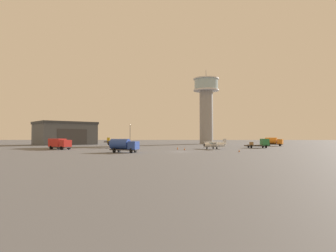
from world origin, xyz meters
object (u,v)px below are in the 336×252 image
at_px(traffic_cone_near_right, 178,148).
at_px(airplane_white, 215,144).
at_px(truck_fuel_tanker_orange, 274,141).
at_px(truck_box_red, 59,143).
at_px(traffic_cone_near_left, 185,149).
at_px(truck_flatbed_green, 261,144).
at_px(truck_fuel_tanker_blue, 124,145).
at_px(traffic_cone_mid_apron, 239,151).
at_px(light_post_east, 130,132).
at_px(airplane_black, 117,143).
at_px(control_tower, 206,103).

bearing_deg(traffic_cone_near_right, airplane_white, 14.00).
height_order(truck_fuel_tanker_orange, truck_box_red, truck_fuel_tanker_orange).
bearing_deg(truck_box_red, traffic_cone_near_left, 28.46).
relative_size(truck_flatbed_green, truck_fuel_tanker_blue, 1.08).
bearing_deg(traffic_cone_mid_apron, light_post_east, 121.56).
height_order(truck_fuel_tanker_orange, traffic_cone_near_right, truck_fuel_tanker_orange).
relative_size(light_post_east, traffic_cone_mid_apron, 13.77).
distance_m(truck_fuel_tanker_orange, truck_flatbed_green, 19.81).
xyz_separation_m(truck_flatbed_green, traffic_cone_near_right, (-25.12, -10.01, -0.97)).
bearing_deg(truck_flatbed_green, truck_fuel_tanker_orange, 54.81).
bearing_deg(traffic_cone_near_left, truck_flatbed_green, 30.38).
xyz_separation_m(truck_box_red, light_post_east, (12.61, 41.79, 3.45)).
distance_m(truck_fuel_tanker_orange, traffic_cone_near_left, 45.45).
relative_size(truck_flatbed_green, light_post_east, 0.83).
height_order(truck_flatbed_green, traffic_cone_near_right, truck_flatbed_green).
xyz_separation_m(light_post_east, traffic_cone_near_left, (20.68, -45.25, -4.76)).
xyz_separation_m(airplane_black, traffic_cone_near_right, (18.48, -11.25, -1.08)).
distance_m(control_tower, truck_fuel_tanker_orange, 38.24).
height_order(light_post_east, traffic_cone_near_left, light_post_east).
xyz_separation_m(control_tower, truck_fuel_tanker_orange, (20.99, -27.06, -17.01)).
bearing_deg(light_post_east, airplane_white, -53.18).
bearing_deg(truck_flatbed_green, airplane_white, -158.37).
bearing_deg(traffic_cone_mid_apron, traffic_cone_near_right, 139.76).
height_order(light_post_east, traffic_cone_mid_apron, light_post_east).
bearing_deg(airplane_white, control_tower, -114.03).
bearing_deg(airplane_black, truck_box_red, -108.83).
height_order(truck_flatbed_green, truck_fuel_tanker_blue, truck_fuel_tanker_blue).
xyz_separation_m(truck_fuel_tanker_orange, traffic_cone_mid_apron, (-21.44, -38.68, -1.36)).
bearing_deg(traffic_cone_near_left, truck_fuel_tanker_orange, 42.75).
xyz_separation_m(control_tower, light_post_east, (-33.06, -12.65, -13.60)).
xyz_separation_m(truck_box_red, traffic_cone_near_right, (31.58, 0.24, -1.26)).
relative_size(airplane_white, traffic_cone_near_right, 12.75).
bearing_deg(truck_fuel_tanker_orange, light_post_east, -163.88).
height_order(airplane_white, traffic_cone_mid_apron, airplane_white).
xyz_separation_m(truck_flatbed_green, light_post_east, (-44.08, 31.53, 3.75)).
relative_size(control_tower, truck_box_red, 4.70).
height_order(truck_box_red, traffic_cone_near_left, truck_box_red).
height_order(truck_flatbed_green, traffic_cone_near_left, truck_flatbed_green).
bearing_deg(truck_flatbed_green, traffic_cone_near_left, -154.61).
bearing_deg(truck_box_red, light_post_east, 107.60).
relative_size(truck_box_red, truck_fuel_tanker_blue, 1.10).
distance_m(control_tower, traffic_cone_near_right, 58.92).
distance_m(truck_box_red, truck_fuel_tanker_blue, 24.24).
relative_size(truck_box_red, traffic_cone_mid_apron, 11.75).
bearing_deg(control_tower, light_post_east, -159.06).
height_order(control_tower, traffic_cone_near_left, control_tower).
relative_size(truck_fuel_tanker_blue, traffic_cone_near_left, 10.07).
distance_m(truck_flatbed_green, traffic_cone_near_right, 27.06).
distance_m(airplane_black, airplane_white, 30.00).
relative_size(airplane_black, traffic_cone_near_left, 15.06).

